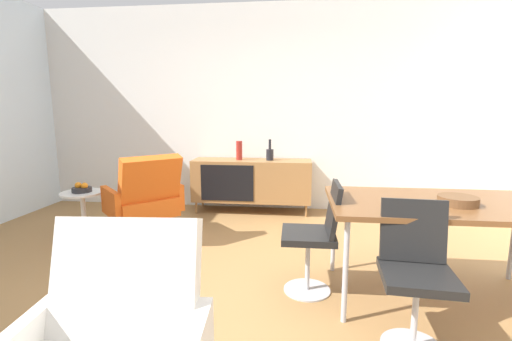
# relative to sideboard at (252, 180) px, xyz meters

# --- Properties ---
(ground_plane) EXTENTS (8.32, 8.32, 0.00)m
(ground_plane) POSITION_rel_sideboard_xyz_m (0.14, -2.30, -0.44)
(ground_plane) COLOR #9E7242
(wall_back) EXTENTS (6.80, 0.12, 2.80)m
(wall_back) POSITION_rel_sideboard_xyz_m (0.14, 0.30, 0.96)
(wall_back) COLOR silver
(wall_back) RESTS_ON ground_plane
(sideboard) EXTENTS (1.60, 0.45, 0.72)m
(sideboard) POSITION_rel_sideboard_xyz_m (0.00, 0.00, 0.00)
(sideboard) COLOR olive
(sideboard) RESTS_ON ground_plane
(vase_cobalt) EXTENTS (0.08, 0.08, 0.25)m
(vase_cobalt) POSITION_rel_sideboard_xyz_m (-0.17, 0.00, 0.41)
(vase_cobalt) COLOR maroon
(vase_cobalt) RESTS_ON sideboard
(vase_sculptural_dark) EXTENTS (0.10, 0.10, 0.28)m
(vase_sculptural_dark) POSITION_rel_sideboard_xyz_m (0.25, 0.00, 0.37)
(vase_sculptural_dark) COLOR black
(vase_sculptural_dark) RESTS_ON sideboard
(dining_table) EXTENTS (1.60, 0.90, 0.74)m
(dining_table) POSITION_rel_sideboard_xyz_m (1.66, -2.13, 0.26)
(dining_table) COLOR brown
(dining_table) RESTS_ON ground_plane
(wooden_bowl_on_table) EXTENTS (0.26, 0.26, 0.06)m
(wooden_bowl_on_table) POSITION_rel_sideboard_xyz_m (1.72, -2.21, 0.33)
(wooden_bowl_on_table) COLOR brown
(wooden_bowl_on_table) RESTS_ON dining_table
(dining_chair_near_window) EXTENTS (0.43, 0.40, 0.86)m
(dining_chair_near_window) POSITION_rel_sideboard_xyz_m (0.77, -2.13, 0.03)
(dining_chair_near_window) COLOR black
(dining_chair_near_window) RESTS_ON ground_plane
(dining_chair_front_left) EXTENTS (0.43, 0.45, 0.86)m
(dining_chair_front_left) POSITION_rel_sideboard_xyz_m (1.31, -2.69, 0.03)
(dining_chair_front_left) COLOR black
(dining_chair_front_left) RESTS_ON ground_plane
(lounge_chair_red) EXTENTS (0.91, 0.91, 0.95)m
(lounge_chair_red) POSITION_rel_sideboard_xyz_m (-0.96, -1.26, 0.03)
(lounge_chair_red) COLOR #D85919
(lounge_chair_red) RESTS_ON ground_plane
(side_table_round) EXTENTS (0.44, 0.44, 0.52)m
(side_table_round) POSITION_rel_sideboard_xyz_m (-1.67, -1.25, -0.12)
(side_table_round) COLOR white
(side_table_round) RESTS_ON ground_plane
(fruit_bowl) EXTENTS (0.20, 0.20, 0.11)m
(fruit_bowl) POSITION_rel_sideboard_xyz_m (-1.67, -1.25, 0.12)
(fruit_bowl) COLOR #262628
(fruit_bowl) RESTS_ON side_table_round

